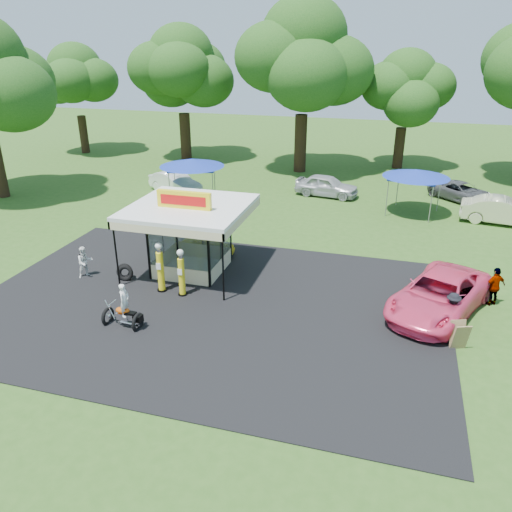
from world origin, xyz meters
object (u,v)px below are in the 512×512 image
at_px(gas_station_kiosk, 191,237).
at_px(kiosk_car, 208,245).
at_px(motorcycle, 124,310).
at_px(bg_car_a, 175,183).
at_px(spectator_east_a, 452,311).
at_px(bg_car_d, 461,192).
at_px(bg_car_e, 503,211).
at_px(a_frame_sign, 459,336).
at_px(spectator_east_b, 495,286).
at_px(spectator_west, 85,262).
at_px(bg_car_c, 327,186).
at_px(tent_east, 416,174).
at_px(gas_pump_right, 181,274).
at_px(pink_sedan, 439,295).
at_px(tent_west, 192,163).
at_px(gas_pump_left, 160,268).

height_order(gas_station_kiosk, kiosk_car, gas_station_kiosk).
xyz_separation_m(motorcycle, bg_car_a, (-6.05, 18.05, 0.01)).
bearing_deg(spectator_east_a, bg_car_d, -119.21).
bearing_deg(bg_car_e, a_frame_sign, 174.13).
xyz_separation_m(spectator_east_b, bg_car_a, (-20.27, 12.07, -0.09)).
xyz_separation_m(spectator_west, bg_car_a, (-1.93, 14.48, -0.00)).
xyz_separation_m(bg_car_c, tent_east, (6.01, -2.45, 1.89)).
xyz_separation_m(motorcycle, spectator_east_b, (14.22, 5.98, 0.11)).
height_order(gas_pump_right, pink_sedan, gas_pump_right).
bearing_deg(a_frame_sign, gas_pump_right, 153.37).
xyz_separation_m(pink_sedan, bg_car_e, (4.32, 12.79, -0.02)).
bearing_deg(tent_east, spectator_east_b, -74.34).
bearing_deg(kiosk_car, tent_east, -45.96).
distance_m(gas_station_kiosk, pink_sedan, 11.52).
relative_size(gas_station_kiosk, gas_pump_right, 2.43).
relative_size(spectator_west, bg_car_c, 0.34).
xyz_separation_m(spectator_east_b, tent_east, (-3.34, 11.91, 1.80)).
distance_m(gas_pump_right, bg_car_d, 22.91).
xyz_separation_m(gas_station_kiosk, spectator_west, (-4.61, -2.07, -1.01)).
xyz_separation_m(gas_pump_right, tent_east, (9.78, 14.82, 1.60)).
xyz_separation_m(kiosk_car, tent_west, (-4.32, 8.36, 2.32)).
relative_size(pink_sedan, spectator_west, 3.87).
xyz_separation_m(gas_station_kiosk, motorcycle, (-0.49, -5.64, -1.02)).
height_order(gas_pump_left, bg_car_c, gas_pump_left).
relative_size(gas_pump_left, tent_east, 0.56).
height_order(pink_sedan, tent_east, tent_east).
distance_m(gas_pump_left, tent_east, 18.33).
distance_m(kiosk_car, bg_car_c, 13.25).
distance_m(spectator_west, spectator_east_a, 16.48).
bearing_deg(pink_sedan, gas_pump_left, -149.77).
height_order(motorcycle, bg_car_a, motorcycle).
bearing_deg(bg_car_c, spectator_east_a, -147.22).
height_order(gas_pump_right, a_frame_sign, gas_pump_right).
height_order(kiosk_car, bg_car_d, bg_car_d).
relative_size(bg_car_d, tent_west, 1.05).
bearing_deg(bg_car_e, tent_west, 101.02).
relative_size(gas_pump_left, pink_sedan, 0.40).
bearing_deg(spectator_west, bg_car_d, -8.45).
xyz_separation_m(bg_car_c, bg_car_e, (11.37, -2.97, 0.04)).
distance_m(gas_pump_left, spectator_east_a, 12.32).
bearing_deg(spectator_east_b, tent_west, -63.25).
bearing_deg(spectator_east_b, gas_station_kiosk, -32.29).
bearing_deg(spectator_west, bg_car_e, -19.26).
distance_m(pink_sedan, tent_west, 19.68).
distance_m(gas_station_kiosk, gas_pump_right, 2.73).
xyz_separation_m(gas_pump_right, spectator_east_b, (13.12, 2.90, -0.20)).
bearing_deg(bg_car_d, spectator_east_a, -142.89).
distance_m(bg_car_e, tent_west, 20.21).
xyz_separation_m(motorcycle, bg_car_c, (4.87, 20.34, 0.01)).
distance_m(kiosk_car, spectator_east_b, 13.86).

